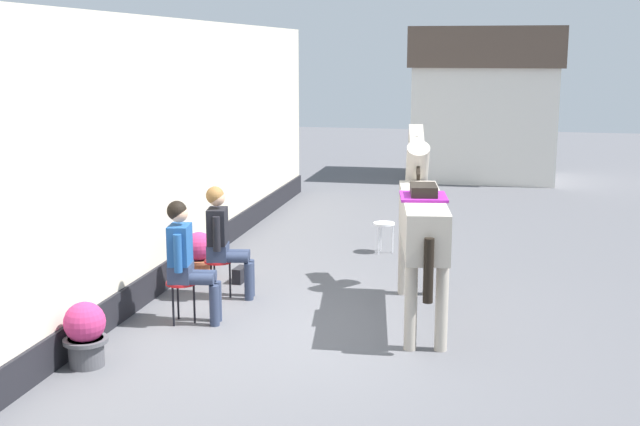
{
  "coord_description": "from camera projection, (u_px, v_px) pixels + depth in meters",
  "views": [
    {
      "loc": [
        1.63,
        -8.39,
        3.02
      ],
      "look_at": [
        -0.4,
        1.2,
        1.05
      ],
      "focal_mm": 46.1,
      "sensor_mm": 36.0,
      "label": 1
    }
  ],
  "objects": [
    {
      "name": "ground_plane",
      "position": [
        373.0,
        261.0,
        11.85
      ],
      "size": [
        40.0,
        40.0,
        0.0
      ],
      "primitive_type": "plane",
      "color": "#56565B"
    },
    {
      "name": "pub_facade_wall",
      "position": [
        163.0,
        165.0,
        10.62
      ],
      "size": [
        0.34,
        14.0,
        3.4
      ],
      "color": "beige",
      "rests_on": "ground_plane"
    },
    {
      "name": "distant_cottage",
      "position": [
        485.0,
        102.0,
        19.16
      ],
      "size": [
        3.4,
        2.6,
        3.5
      ],
      "color": "silver",
      "rests_on": "ground_plane"
    },
    {
      "name": "seated_visitor_near",
      "position": [
        186.0,
        256.0,
        9.05
      ],
      "size": [
        0.61,
        0.49,
        1.39
      ],
      "color": "red",
      "rests_on": "ground_plane"
    },
    {
      "name": "seated_visitor_far",
      "position": [
        223.0,
        236.0,
        9.98
      ],
      "size": [
        0.61,
        0.48,
        1.39
      ],
      "color": "red",
      "rests_on": "ground_plane"
    },
    {
      "name": "saddled_horse_center",
      "position": [
        421.0,
        217.0,
        9.21
      ],
      "size": [
        0.76,
        2.98,
        2.06
      ],
      "color": "#B2A899",
      "rests_on": "ground_plane"
    },
    {
      "name": "flower_planter_near",
      "position": [
        85.0,
        333.0,
        7.88
      ],
      "size": [
        0.43,
        0.43,
        0.64
      ],
      "color": "#4C4C51",
      "rests_on": "ground_plane"
    },
    {
      "name": "flower_planter_far",
      "position": [
        199.0,
        255.0,
        10.88
      ],
      "size": [
        0.43,
        0.43,
        0.64
      ],
      "color": "#A85638",
      "rests_on": "ground_plane"
    },
    {
      "name": "spare_stool_white",
      "position": [
        384.0,
        227.0,
        12.29
      ],
      "size": [
        0.32,
        0.32,
        0.46
      ],
      "color": "white",
      "rests_on": "ground_plane"
    },
    {
      "name": "satchel_bag",
      "position": [
        240.0,
        275.0,
        10.78
      ],
      "size": [
        0.14,
        0.29,
        0.2
      ],
      "primitive_type": "cube",
      "rotation": [
        0.0,
        0.0,
        1.5
      ],
      "color": "black",
      "rests_on": "ground_plane"
    }
  ]
}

